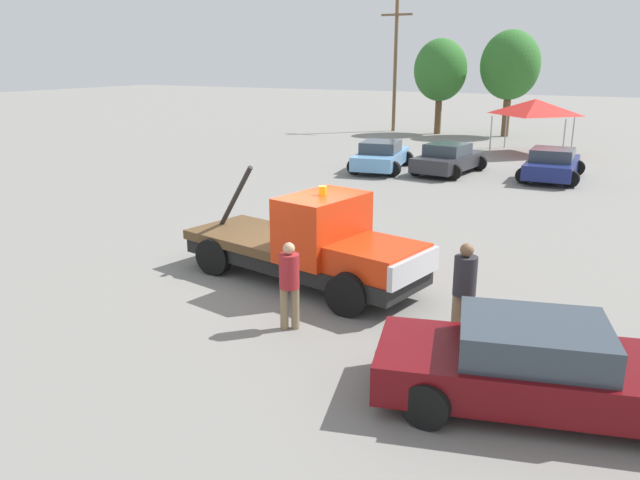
{
  "coord_description": "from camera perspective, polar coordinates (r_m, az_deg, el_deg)",
  "views": [
    {
      "loc": [
        6.75,
        -11.71,
        4.94
      ],
      "look_at": [
        0.5,
        0.0,
        1.05
      ],
      "focal_mm": 35.0,
      "sensor_mm": 36.0,
      "label": 1
    }
  ],
  "objects": [
    {
      "name": "foreground_car",
      "position": [
        9.72,
        19.86,
        -10.93
      ],
      "size": [
        5.23,
        3.07,
        1.34
      ],
      "rotation": [
        0.0,
        0.0,
        0.26
      ],
      "color": "#5B0A0F",
      "rests_on": "ground"
    },
    {
      "name": "parked_car_skyblue",
      "position": [
        28.72,
        5.62,
        7.66
      ],
      "size": [
        2.88,
        4.72,
        1.34
      ],
      "rotation": [
        0.0,
        0.0,
        1.74
      ],
      "color": "#669ED1",
      "rests_on": "ground"
    },
    {
      "name": "person_at_hood",
      "position": [
        11.59,
        -2.82,
        -3.65
      ],
      "size": [
        0.38,
        0.38,
        1.7
      ],
      "rotation": [
        0.0,
        0.0,
        5.3
      ],
      "color": "#847051",
      "rests_on": "ground"
    },
    {
      "name": "tree_left",
      "position": [
        42.75,
        16.99,
        15.02
      ],
      "size": [
        3.73,
        3.73,
        6.66
      ],
      "color": "brown",
      "rests_on": "ground"
    },
    {
      "name": "tree_center",
      "position": [
        43.22,
        10.95,
        14.99
      ],
      "size": [
        3.46,
        3.46,
        6.18
      ],
      "color": "brown",
      "rests_on": "ground"
    },
    {
      "name": "canopy_tent_red",
      "position": [
        35.14,
        19.09,
        11.43
      ],
      "size": [
        3.64,
        3.64,
        2.88
      ],
      "color": "#9E9EA3",
      "rests_on": "ground"
    },
    {
      "name": "parked_car_navy",
      "position": [
        28.0,
        20.44,
        6.49
      ],
      "size": [
        2.56,
        4.3,
        1.34
      ],
      "rotation": [
        0.0,
        0.0,
        1.61
      ],
      "color": "navy",
      "rests_on": "ground"
    },
    {
      "name": "person_near_truck",
      "position": [
        11.34,
        13.07,
        -4.08
      ],
      "size": [
        0.41,
        0.41,
        1.85
      ],
      "rotation": [
        0.0,
        0.0,
        5.02
      ],
      "color": "#847051",
      "rests_on": "ground"
    },
    {
      "name": "tow_truck",
      "position": [
        13.89,
        -0.67,
        -0.54
      ],
      "size": [
        6.19,
        2.98,
        2.51
      ],
      "rotation": [
        0.0,
        0.0,
        -0.19
      ],
      "color": "black",
      "rests_on": "ground"
    },
    {
      "name": "ground_plane",
      "position": [
        14.39,
        -1.76,
        -3.75
      ],
      "size": [
        160.0,
        160.0,
        0.0
      ],
      "primitive_type": "plane",
      "color": "gray"
    },
    {
      "name": "parked_car_charcoal",
      "position": [
        28.32,
        11.67,
        7.28
      ],
      "size": [
        2.75,
        4.4,
        1.34
      ],
      "rotation": [
        0.0,
        0.0,
        1.44
      ],
      "color": "#2D2D33",
      "rests_on": "ground"
    },
    {
      "name": "utility_pole",
      "position": [
        44.45,
        6.91,
        15.83
      ],
      "size": [
        2.2,
        0.24,
        8.76
      ],
      "color": "brown",
      "rests_on": "ground"
    }
  ]
}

